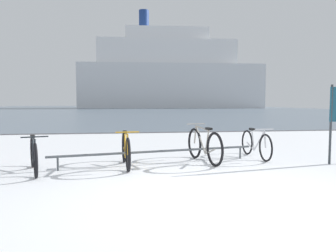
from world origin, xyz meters
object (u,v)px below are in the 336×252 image
bicycle_1 (126,150)px  bicycle_3 (256,144)px  ferry_ship (169,76)px  bicycle_2 (204,145)px  bicycle_0 (34,155)px

bicycle_1 → bicycle_3: 3.20m
bicycle_1 → ferry_ship: (11.16, 69.80, 7.32)m
bicycle_2 → bicycle_3: 1.44m
bicycle_0 → ferry_ship: 71.65m
bicycle_0 → bicycle_2: 3.54m
bicycle_0 → ferry_ship: size_ratio=0.04×
bicycle_1 → ferry_ship: bearing=80.9°
bicycle_1 → bicycle_2: (1.74, 0.29, 0.03)m
bicycle_3 → ferry_ship: bearing=83.4°
bicycle_0 → bicycle_3: size_ratio=0.99×
bicycle_1 → bicycle_2: 1.77m
bicycle_1 → bicycle_3: (3.13, 0.65, -0.01)m
bicycle_0 → bicycle_1: (1.75, 0.29, 0.02)m
ferry_ship → bicycle_2: bearing=-97.7°
bicycle_0 → bicycle_3: 4.98m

